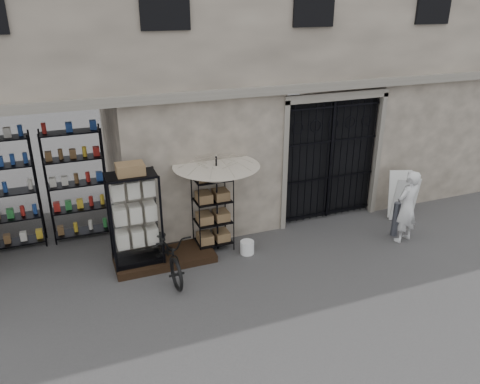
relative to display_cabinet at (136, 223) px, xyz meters
name	(u,v)px	position (x,y,z in m)	size (l,w,h in m)	color
ground	(305,276)	(2.92, -1.51, -0.97)	(80.00, 80.00, 0.00)	black
main_building	(231,21)	(2.92, 2.49, 3.53)	(14.00, 4.00, 9.00)	#B0A18E
shop_recess	(43,186)	(-1.58, 1.29, 0.53)	(3.00, 1.70, 3.00)	black
shop_shelving	(43,189)	(-1.63, 1.79, 0.28)	(2.70, 0.50, 2.50)	black
iron_gate	(327,158)	(4.67, 0.77, 0.53)	(2.50, 0.21, 3.00)	black
step_platform	(165,258)	(0.52, 0.04, -0.90)	(2.00, 0.90, 0.15)	black
display_cabinet	(136,223)	(0.00, 0.00, 0.00)	(1.03, 0.79, 1.99)	black
wire_rack	(213,213)	(1.64, 0.22, -0.15)	(0.88, 0.75, 1.69)	black
market_umbrella	(216,170)	(1.71, 0.13, 0.83)	(2.00, 2.02, 2.50)	black
white_bucket	(247,247)	(2.21, -0.28, -0.83)	(0.29, 0.29, 0.28)	white
bicycle	(169,272)	(0.49, -0.42, -0.97)	(0.65, 0.98, 1.87)	black
steel_bollard	(396,219)	(5.63, -0.74, -0.57)	(0.15, 0.15, 0.80)	slate
shopkeeper	(402,240)	(5.66, -1.00, -0.97)	(0.60, 1.64, 0.39)	silver
easel_sign	(402,197)	(6.29, -0.12, -0.38)	(0.73, 0.78, 1.15)	silver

